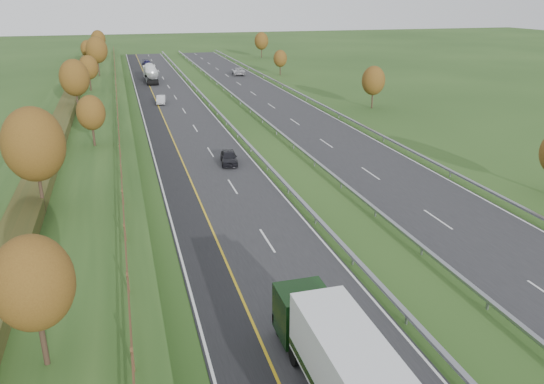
% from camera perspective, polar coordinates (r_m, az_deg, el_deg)
% --- Properties ---
extents(ground, '(400.00, 400.00, 0.00)m').
position_cam_1_polar(ground, '(69.32, -2.22, 6.46)').
color(ground, '#234217').
rests_on(ground, ground).
extents(near_carriageway, '(10.50, 200.00, 0.04)m').
position_cam_1_polar(near_carriageway, '(72.74, -9.35, 6.88)').
color(near_carriageway, '#242427').
rests_on(near_carriageway, ground).
extents(far_carriageway, '(10.50, 200.00, 0.04)m').
position_cam_1_polar(far_carriageway, '(76.33, 3.13, 7.75)').
color(far_carriageway, '#242427').
rests_on(far_carriageway, ground).
extents(hard_shoulder, '(3.00, 200.00, 0.04)m').
position_cam_1_polar(hard_shoulder, '(72.43, -12.31, 6.63)').
color(hard_shoulder, black).
rests_on(hard_shoulder, ground).
extents(lane_markings, '(26.75, 200.00, 0.01)m').
position_cam_1_polar(lane_markings, '(73.60, -4.36, 7.27)').
color(lane_markings, silver).
rests_on(lane_markings, near_carriageway).
extents(embankment_left, '(12.00, 200.00, 2.00)m').
position_cam_1_polar(embankment_left, '(72.27, -19.73, 6.67)').
color(embankment_left, '#234217').
rests_on(embankment_left, ground).
extents(hedge_left, '(2.20, 180.00, 1.10)m').
position_cam_1_polar(hedge_left, '(72.12, -21.47, 7.69)').
color(hedge_left, '#343C18').
rests_on(hedge_left, embankment_left).
extents(fence_left, '(0.12, 189.06, 1.20)m').
position_cam_1_polar(fence_left, '(71.33, -16.29, 8.31)').
color(fence_left, '#422B19').
rests_on(fence_left, embankment_left).
extents(median_barrier_near, '(0.32, 200.00, 0.71)m').
position_cam_1_polar(median_barrier_near, '(73.45, -4.93, 7.68)').
color(median_barrier_near, gray).
rests_on(median_barrier_near, ground).
extents(median_barrier_far, '(0.32, 200.00, 0.71)m').
position_cam_1_polar(median_barrier_far, '(74.57, -1.05, 7.94)').
color(median_barrier_far, gray).
rests_on(median_barrier_far, ground).
extents(outer_barrier_far, '(0.32, 200.00, 0.71)m').
position_cam_1_polar(outer_barrier_far, '(78.26, 7.20, 8.38)').
color(outer_barrier_far, gray).
rests_on(outer_barrier_far, ground).
extents(trees_left, '(6.64, 164.30, 7.66)m').
position_cam_1_polar(trees_left, '(67.95, -20.10, 10.46)').
color(trees_left, '#2D2116').
rests_on(trees_left, embankment_left).
extents(trees_far, '(8.45, 118.60, 7.12)m').
position_cam_1_polar(trees_far, '(107.22, 4.88, 13.64)').
color(trees_far, '#2D2116').
rests_on(trees_far, ground).
extents(road_tanker, '(2.40, 11.22, 3.46)m').
position_cam_1_polar(road_tanker, '(114.08, -12.92, 12.41)').
color(road_tanker, silver).
rests_on(road_tanker, near_carriageway).
extents(car_dark_near, '(2.20, 4.33, 1.41)m').
position_cam_1_polar(car_dark_near, '(55.79, -4.67, 3.75)').
color(car_dark_near, black).
rests_on(car_dark_near, near_carriageway).
extents(car_silver_mid, '(1.89, 4.16, 1.32)m').
position_cam_1_polar(car_silver_mid, '(89.85, -11.85, 9.71)').
color(car_silver_mid, '#AFB0B4').
rests_on(car_silver_mid, near_carriageway).
extents(car_small_far, '(2.48, 5.01, 1.40)m').
position_cam_1_polar(car_small_far, '(140.47, -13.28, 13.32)').
color(car_small_far, '#171441').
rests_on(car_small_far, near_carriageway).
extents(car_oncoming, '(3.18, 5.93, 1.58)m').
position_cam_1_polar(car_oncoming, '(121.80, -3.66, 12.85)').
color(car_oncoming, '#B2B2B7').
rests_on(car_oncoming, far_carriageway).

